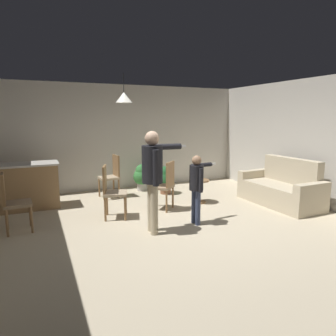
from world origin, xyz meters
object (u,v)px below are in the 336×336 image
(kitchen_counter, at_px, (27,186))
(person_child, at_px, (197,182))
(dining_chair_near_wall, at_px, (111,190))
(spare_remote_on_table, at_px, (197,179))
(potted_plant_by_wall, at_px, (142,176))
(side_table_by_couch, at_px, (199,188))
(person_adult, at_px, (153,171))
(dining_chair_by_counter, at_px, (12,200))
(potted_plant_corner, at_px, (165,179))
(dining_chair_centre_back, at_px, (112,174))
(couch_floral, at_px, (281,189))
(dining_chair_spare, at_px, (165,184))

(kitchen_counter, xyz_separation_m, person_child, (2.75, -2.22, 0.29))
(dining_chair_near_wall, height_order, spare_remote_on_table, dining_chair_near_wall)
(potted_plant_by_wall, bearing_deg, side_table_by_couch, -63.75)
(person_adult, relative_size, dining_chair_by_counter, 1.67)
(kitchen_counter, xyz_separation_m, person_adult, (1.90, -2.29, 0.56))
(kitchen_counter, relative_size, dining_chair_near_wall, 1.26)
(dining_chair_near_wall, xyz_separation_m, potted_plant_corner, (1.65, 1.27, -0.17))
(potted_plant_by_wall, xyz_separation_m, spare_remote_on_table, (0.75, -1.55, 0.16))
(spare_remote_on_table, bearing_deg, dining_chair_by_counter, -175.06)
(dining_chair_centre_back, bearing_deg, potted_plant_by_wall, -74.39)
(side_table_by_couch, relative_size, potted_plant_corner, 0.76)
(side_table_by_couch, distance_m, spare_remote_on_table, 0.22)
(side_table_by_couch, distance_m, potted_plant_corner, 1.10)
(couch_floral, relative_size, side_table_by_couch, 3.51)
(kitchen_counter, height_order, person_adult, person_adult)
(couch_floral, xyz_separation_m, potted_plant_corner, (-1.94, 1.86, 0.05))
(side_table_by_couch, distance_m, dining_chair_near_wall, 2.04)
(side_table_by_couch, xyz_separation_m, potted_plant_corner, (-0.36, 1.04, 0.05))
(kitchen_counter, distance_m, dining_chair_spare, 2.85)
(potted_plant_corner, bearing_deg, dining_chair_spare, -113.92)
(person_child, xyz_separation_m, spare_remote_on_table, (0.68, 1.19, -0.23))
(kitchen_counter, bearing_deg, person_adult, -50.21)
(potted_plant_corner, xyz_separation_m, spare_remote_on_table, (0.32, -1.00, 0.16))
(person_adult, height_order, person_child, person_adult)
(couch_floral, bearing_deg, person_adult, 95.57)
(person_child, height_order, potted_plant_by_wall, person_child)
(dining_chair_near_wall, xyz_separation_m, spare_remote_on_table, (1.98, 0.27, -0.01))
(potted_plant_corner, relative_size, potted_plant_by_wall, 1.01)
(person_adult, bearing_deg, kitchen_counter, -135.65)
(dining_chair_by_counter, relative_size, dining_chair_centre_back, 1.00)
(couch_floral, xyz_separation_m, dining_chair_centre_back, (-3.24, 2.07, 0.21))
(kitchen_counter, xyz_separation_m, side_table_by_couch, (3.46, -1.06, -0.15))
(kitchen_counter, xyz_separation_m, potted_plant_by_wall, (2.67, 0.53, -0.10))
(dining_chair_near_wall, height_order, potted_plant_corner, dining_chair_near_wall)
(dining_chair_centre_back, bearing_deg, person_child, -164.43)
(person_adult, xyz_separation_m, dining_chair_by_counter, (-2.10, 0.95, -0.49))
(potted_plant_by_wall, bearing_deg, dining_chair_spare, -93.59)
(couch_floral, height_order, person_child, person_child)
(person_child, height_order, dining_chair_spare, person_child)
(kitchen_counter, bearing_deg, person_child, -38.90)
(dining_chair_centre_back, height_order, dining_chair_spare, same)
(dining_chair_near_wall, bearing_deg, spare_remote_on_table, 115.48)
(person_adult, relative_size, dining_chair_near_wall, 1.67)
(kitchen_counter, bearing_deg, couch_floral, -20.49)
(dining_chair_near_wall, bearing_deg, person_adult, 42.54)
(couch_floral, bearing_deg, person_child, 96.51)
(side_table_by_couch, height_order, dining_chair_spare, dining_chair_spare)
(side_table_by_couch, relative_size, dining_chair_centre_back, 0.52)
(couch_floral, height_order, side_table_by_couch, couch_floral)
(side_table_by_couch, height_order, person_adult, person_adult)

